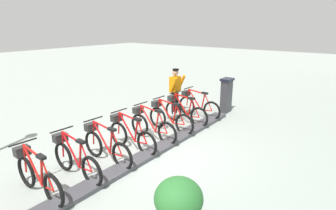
{
  "coord_description": "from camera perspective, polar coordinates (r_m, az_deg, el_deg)",
  "views": [
    {
      "loc": [
        -4.23,
        5.04,
        3.22
      ],
      "look_at": [
        0.5,
        -1.29,
        0.9
      ],
      "focal_mm": 29.94,
      "sensor_mm": 36.0,
      "label": 1
    }
  ],
  "objects": [
    {
      "name": "bike_docked_7",
      "position": [
        6.05,
        -25.19,
        -12.81
      ],
      "size": [
        1.72,
        0.54,
        1.02
      ],
      "color": "black",
      "rests_on": "ground"
    },
    {
      "name": "bike_docked_1",
      "position": [
        9.26,
        3.27,
        -1.2
      ],
      "size": [
        1.72,
        0.54,
        1.02
      ],
      "color": "black",
      "rests_on": "ground"
    },
    {
      "name": "worker_near_rack",
      "position": [
        10.14,
        1.49,
        3.18
      ],
      "size": [
        0.46,
        0.63,
        1.66
      ],
      "color": "white",
      "rests_on": "ground"
    },
    {
      "name": "bike_docked_2",
      "position": [
        8.6,
        0.14,
        -2.57
      ],
      "size": [
        1.72,
        0.54,
        1.02
      ],
      "color": "black",
      "rests_on": "ground"
    },
    {
      "name": "payment_kiosk",
      "position": [
        10.59,
        11.78,
        2.05
      ],
      "size": [
        0.36,
        0.52,
        1.28
      ],
      "color": "#38383D",
      "rests_on": "ground"
    },
    {
      "name": "bike_docked_0",
      "position": [
        9.95,
        5.97,
        -0.02
      ],
      "size": [
        1.72,
        0.54,
        1.02
      ],
      "color": "black",
      "rests_on": "ground"
    },
    {
      "name": "dock_rail_base",
      "position": [
        7.3,
        -2.97,
        -9.4
      ],
      "size": [
        0.44,
        7.57,
        0.1
      ],
      "primitive_type": "cube",
      "color": "#47474C",
      "rests_on": "ground"
    },
    {
      "name": "planter_bush",
      "position": [
        4.57,
        2.15,
        -19.58
      ],
      "size": [
        0.76,
        0.76,
        0.97
      ],
      "color": "#59544C",
      "rests_on": "ground"
    },
    {
      "name": "ground_plane",
      "position": [
        7.32,
        -2.97,
        -9.75
      ],
      "size": [
        60.0,
        60.0,
        0.0
      ],
      "primitive_type": "plane",
      "color": "#A0A9A1"
    },
    {
      "name": "bike_docked_3",
      "position": [
        7.98,
        -3.49,
        -4.14
      ],
      "size": [
        1.72,
        0.54,
        1.02
      ],
      "color": "black",
      "rests_on": "ground"
    },
    {
      "name": "bike_docked_4",
      "position": [
        7.4,
        -7.74,
        -5.96
      ],
      "size": [
        1.72,
        0.54,
        1.02
      ],
      "color": "black",
      "rests_on": "ground"
    },
    {
      "name": "bike_docked_5",
      "position": [
        6.88,
        -12.71,
        -8.02
      ],
      "size": [
        1.72,
        0.54,
        1.02
      ],
      "color": "black",
      "rests_on": "ground"
    },
    {
      "name": "bike_docked_6",
      "position": [
        6.42,
        -18.5,
        -10.32
      ],
      "size": [
        1.72,
        0.54,
        1.02
      ],
      "color": "black",
      "rests_on": "ground"
    }
  ]
}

